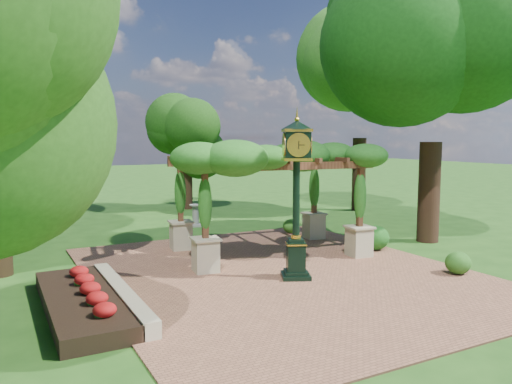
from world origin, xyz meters
name	(u,v)px	position (x,y,z in m)	size (l,w,h in m)	color
ground	(300,283)	(0.00, 0.00, 0.00)	(120.00, 120.00, 0.00)	#1E4714
brick_plaza	(281,273)	(0.00, 1.00, 0.02)	(10.00, 12.00, 0.04)	brown
border_wall	(122,296)	(-4.60, 0.50, 0.20)	(0.35, 5.00, 0.40)	#C6B793
flower_bed	(81,303)	(-5.50, 0.50, 0.18)	(1.50, 5.00, 0.36)	red
pedestal_clock	(296,184)	(0.08, 0.34, 2.61)	(1.14, 1.14, 4.36)	black
pergola	(268,161)	(0.89, 3.36, 3.08)	(6.35, 4.39, 3.75)	tan
sundial	(196,217)	(0.64, 9.31, 0.43)	(0.63, 0.63, 0.97)	gray
shrub_front	(458,263)	(4.32, -1.47, 0.36)	(0.70, 0.70, 0.63)	#255819
shrub_mid	(376,238)	(4.36, 1.98, 0.46)	(0.93, 0.93, 0.84)	#1A5417
shrub_back	(290,226)	(3.39, 5.91, 0.32)	(0.62, 0.62, 0.55)	#2C661D
tree_north	(187,138)	(2.24, 14.62, 3.83)	(3.54, 3.54, 5.58)	#372116
tree_east_far	(361,80)	(10.12, 9.85, 6.83)	(5.28, 5.28, 9.92)	black
tree_east_near	(434,62)	(7.14, 2.27, 6.57)	(5.71, 5.71, 9.56)	#382016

